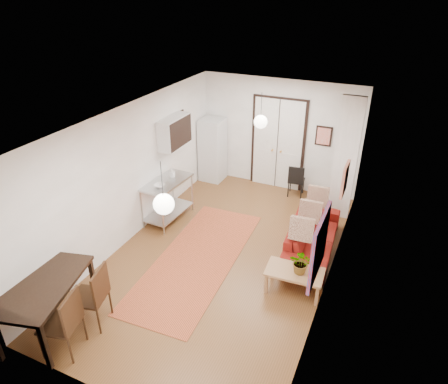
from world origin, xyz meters
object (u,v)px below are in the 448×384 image
at_px(fridge, 213,150).
at_px(dining_chair_far, 64,313).
at_px(kitchen_counter, 168,194).
at_px(dining_table, 43,289).
at_px(sofa, 312,237).
at_px(coffee_table, 295,274).
at_px(dining_chair_near, 93,287).
at_px(black_side_chair, 298,176).

distance_m(fridge, dining_chair_far, 6.21).
bearing_deg(kitchen_counter, fridge, 93.69).
height_order(fridge, dining_table, fridge).
height_order(sofa, kitchen_counter, kitchen_counter).
height_order(coffee_table, dining_chair_near, dining_chair_near).
bearing_deg(black_side_chair, dining_chair_far, 67.51).
distance_m(fridge, dining_chair_near, 5.60).
distance_m(coffee_table, fridge, 4.94).
height_order(sofa, black_side_chair, black_side_chair).
bearing_deg(coffee_table, dining_chair_near, -144.99).
relative_size(dining_table, black_side_chair, 2.05).
bearing_deg(dining_table, fridge, 90.00).
xyz_separation_m(dining_chair_near, black_side_chair, (1.87, 5.65, -0.13)).
height_order(dining_chair_near, dining_chair_far, same).
xyz_separation_m(sofa, dining_table, (-3.35, -3.81, 0.46)).
xyz_separation_m(coffee_table, dining_chair_near, (-2.81, -1.97, 0.25)).
bearing_deg(dining_table, dining_chair_near, 40.87).
bearing_deg(fridge, dining_table, -88.96).
distance_m(sofa, dining_chair_near, 4.38).
bearing_deg(fridge, coffee_table, -45.99).
relative_size(dining_table, dining_chair_near, 1.62).
relative_size(dining_chair_far, black_side_chair, 1.26).
height_order(dining_chair_far, black_side_chair, dining_chair_far).
xyz_separation_m(coffee_table, kitchen_counter, (-3.35, 1.21, 0.26)).
relative_size(kitchen_counter, dining_chair_near, 1.21).
bearing_deg(dining_chair_near, coffee_table, 110.59).
xyz_separation_m(dining_chair_far, black_side_chair, (1.87, 6.27, -0.13)).
distance_m(dining_chair_near, black_side_chair, 5.95).
distance_m(fridge, black_side_chair, 2.43).
relative_size(coffee_table, black_side_chair, 1.21).
relative_size(coffee_table, dining_chair_near, 0.96).
bearing_deg(dining_table, sofa, 48.67).
distance_m(sofa, dining_chair_far, 4.87).
bearing_deg(dining_table, dining_chair_far, -16.28).
height_order(dining_table, dining_chair_near, dining_chair_near).
distance_m(coffee_table, dining_chair_near, 3.45).
bearing_deg(sofa, black_side_chair, 18.93).
distance_m(sofa, kitchen_counter, 3.37).
bearing_deg(sofa, fridge, 53.06).
xyz_separation_m(kitchen_counter, fridge, (0.00, 2.39, 0.22)).
distance_m(dining_table, black_side_chair, 6.57).
bearing_deg(kitchen_counter, coffee_table, -16.17).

